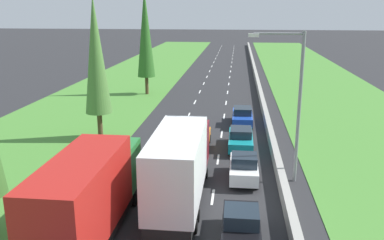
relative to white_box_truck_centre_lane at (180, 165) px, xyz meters
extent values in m
plane|color=#28282B|center=(-0.04, 39.85, -2.18)|extent=(300.00, 300.00, 0.00)
cube|color=#478433|center=(-12.69, 39.85, -2.16)|extent=(14.00, 140.00, 0.04)
cube|color=#478433|center=(14.31, 39.85, -2.16)|extent=(14.00, 140.00, 0.04)
cube|color=#9E9B93|center=(5.66, 39.85, -1.76)|extent=(0.44, 120.00, 0.85)
cube|color=white|center=(-1.79, 0.85, -2.18)|extent=(0.14, 2.00, 0.01)
cube|color=white|center=(-1.79, 6.85, -2.18)|extent=(0.14, 2.00, 0.01)
cube|color=white|center=(-1.79, 12.85, -2.18)|extent=(0.14, 2.00, 0.01)
cube|color=white|center=(-1.79, 18.85, -2.18)|extent=(0.14, 2.00, 0.01)
cube|color=white|center=(-1.79, 24.85, -2.18)|extent=(0.14, 2.00, 0.01)
cube|color=white|center=(-1.79, 30.85, -2.18)|extent=(0.14, 2.00, 0.01)
cube|color=white|center=(-1.79, 36.85, -2.18)|extent=(0.14, 2.00, 0.01)
cube|color=white|center=(-1.79, 42.85, -2.18)|extent=(0.14, 2.00, 0.01)
cube|color=white|center=(-1.79, 48.85, -2.18)|extent=(0.14, 2.00, 0.01)
cube|color=white|center=(-1.79, 54.85, -2.18)|extent=(0.14, 2.00, 0.01)
cube|color=white|center=(-1.79, 60.85, -2.18)|extent=(0.14, 2.00, 0.01)
cube|color=white|center=(-1.79, 66.85, -2.18)|extent=(0.14, 2.00, 0.01)
cube|color=white|center=(-1.79, 72.85, -2.18)|extent=(0.14, 2.00, 0.01)
cube|color=white|center=(-1.79, 78.85, -2.18)|extent=(0.14, 2.00, 0.01)
cube|color=white|center=(-1.79, 84.85, -2.18)|extent=(0.14, 2.00, 0.01)
cube|color=white|center=(-1.79, 90.85, -2.18)|extent=(0.14, 2.00, 0.01)
cube|color=white|center=(-1.79, 96.85, -2.18)|extent=(0.14, 2.00, 0.01)
cube|color=white|center=(1.71, 0.85, -2.18)|extent=(0.14, 2.00, 0.01)
cube|color=white|center=(1.71, 6.85, -2.18)|extent=(0.14, 2.00, 0.01)
cube|color=white|center=(1.71, 12.85, -2.18)|extent=(0.14, 2.00, 0.01)
cube|color=white|center=(1.71, 18.85, -2.18)|extent=(0.14, 2.00, 0.01)
cube|color=white|center=(1.71, 24.85, -2.18)|extent=(0.14, 2.00, 0.01)
cube|color=white|center=(1.71, 30.85, -2.18)|extent=(0.14, 2.00, 0.01)
cube|color=white|center=(1.71, 36.85, -2.18)|extent=(0.14, 2.00, 0.01)
cube|color=white|center=(1.71, 42.85, -2.18)|extent=(0.14, 2.00, 0.01)
cube|color=white|center=(1.71, 48.85, -2.18)|extent=(0.14, 2.00, 0.01)
cube|color=white|center=(1.71, 54.85, -2.18)|extent=(0.14, 2.00, 0.01)
cube|color=white|center=(1.71, 60.85, -2.18)|extent=(0.14, 2.00, 0.01)
cube|color=white|center=(1.71, 66.85, -2.18)|extent=(0.14, 2.00, 0.01)
cube|color=white|center=(1.71, 72.85, -2.18)|extent=(0.14, 2.00, 0.01)
cube|color=white|center=(1.71, 78.85, -2.18)|extent=(0.14, 2.00, 0.01)
cube|color=white|center=(1.71, 84.85, -2.18)|extent=(0.14, 2.00, 0.01)
cube|color=white|center=(1.71, 90.85, -2.18)|extent=(0.14, 2.00, 0.01)
cube|color=white|center=(1.71, 96.85, -2.18)|extent=(0.14, 2.00, 0.01)
cube|color=black|center=(0.00, 0.20, -1.58)|extent=(2.20, 9.40, 0.56)
cube|color=maroon|center=(0.00, 3.80, -0.05)|extent=(2.40, 2.20, 2.50)
cube|color=silver|center=(0.00, -0.90, 0.35)|extent=(2.44, 7.20, 3.30)
cylinder|color=black|center=(-1.12, 3.50, -1.86)|extent=(0.22, 0.64, 0.64)
cylinder|color=black|center=(1.12, 3.50, -1.86)|extent=(0.22, 0.64, 0.64)
cylinder|color=black|center=(-1.12, -1.98, -1.86)|extent=(0.22, 0.64, 0.64)
cylinder|color=black|center=(1.12, -1.98, -1.86)|extent=(0.22, 0.64, 0.64)
cylinder|color=black|center=(-1.12, -3.06, -1.86)|extent=(0.22, 0.64, 0.64)
cylinder|color=black|center=(1.12, -3.06, -1.86)|extent=(0.22, 0.64, 0.64)
cube|color=black|center=(3.25, -3.55, -1.48)|extent=(1.68, 3.90, 0.76)
cube|color=#19232D|center=(3.25, -3.85, -0.78)|extent=(1.52, 1.60, 0.64)
cylinder|color=black|center=(2.49, -2.34, -1.86)|extent=(0.22, 0.64, 0.64)
cylinder|color=black|center=(4.01, -2.34, -1.86)|extent=(0.22, 0.64, 0.64)
cube|color=black|center=(-3.50, -3.91, -1.58)|extent=(2.20, 9.40, 0.56)
cube|color=#237A33|center=(-3.50, -0.31, -0.05)|extent=(2.40, 2.20, 2.50)
cube|color=#B21E19|center=(-3.50, -5.01, 0.35)|extent=(2.44, 7.20, 3.30)
cylinder|color=black|center=(-4.62, -0.61, -1.86)|extent=(0.22, 0.64, 0.64)
cylinder|color=black|center=(-2.38, -0.61, -1.86)|extent=(0.22, 0.64, 0.64)
cube|color=white|center=(3.44, 3.47, -1.48)|extent=(1.68, 3.90, 0.76)
cube|color=#19232D|center=(3.44, 3.17, -0.78)|extent=(1.52, 1.60, 0.64)
cylinder|color=black|center=(2.68, 4.68, -1.86)|extent=(0.22, 0.64, 0.64)
cylinder|color=black|center=(4.20, 4.68, -1.86)|extent=(0.22, 0.64, 0.64)
cylinder|color=black|center=(2.68, 2.26, -1.86)|extent=(0.22, 0.64, 0.64)
cylinder|color=black|center=(4.20, 2.26, -1.86)|extent=(0.22, 0.64, 0.64)
cube|color=orange|center=(0.06, 9.31, -1.48)|extent=(1.68, 3.90, 0.76)
cube|color=#19232D|center=(0.06, 9.01, -0.78)|extent=(1.52, 1.60, 0.64)
cylinder|color=black|center=(-0.70, 10.51, -1.86)|extent=(0.22, 0.64, 0.64)
cylinder|color=black|center=(0.82, 10.51, -1.86)|extent=(0.22, 0.64, 0.64)
cylinder|color=black|center=(-0.70, 8.10, -1.86)|extent=(0.22, 0.64, 0.64)
cylinder|color=black|center=(0.82, 8.10, -1.86)|extent=(0.22, 0.64, 0.64)
cube|color=teal|center=(3.27, 9.31, -1.50)|extent=(1.76, 4.50, 0.72)
cube|color=#19232D|center=(3.27, 9.16, -0.84)|extent=(1.56, 1.90, 0.60)
cylinder|color=black|center=(2.47, 10.71, -1.86)|extent=(0.22, 0.64, 0.64)
cylinder|color=black|center=(4.07, 10.71, -1.86)|extent=(0.22, 0.64, 0.64)
cylinder|color=black|center=(2.47, 7.92, -1.86)|extent=(0.22, 0.64, 0.64)
cylinder|color=black|center=(4.07, 7.92, -1.86)|extent=(0.22, 0.64, 0.64)
cube|color=#1E47B7|center=(3.44, 16.08, -1.50)|extent=(1.76, 4.50, 0.72)
cube|color=#19232D|center=(3.44, 15.93, -0.84)|extent=(1.56, 1.90, 0.60)
cylinder|color=black|center=(2.64, 17.48, -1.86)|extent=(0.22, 0.64, 0.64)
cylinder|color=black|center=(4.24, 17.48, -1.86)|extent=(0.22, 0.64, 0.64)
cylinder|color=black|center=(2.64, 14.69, -1.86)|extent=(0.22, 0.64, 0.64)
cylinder|color=black|center=(4.24, 14.69, -1.86)|extent=(0.22, 0.64, 0.64)
cylinder|color=#4C3823|center=(-7.98, 10.57, -1.08)|extent=(0.40, 0.40, 2.20)
cone|color=#4C7F38|center=(-7.98, 10.57, 4.56)|extent=(2.08, 2.08, 9.08)
cylinder|color=#4C3823|center=(-8.11, 28.66, -1.08)|extent=(0.40, 0.40, 2.20)
cone|color=#2D6623|center=(-8.11, 28.66, 5.25)|extent=(2.12, 2.12, 10.46)
cylinder|color=gray|center=(6.54, 3.65, 2.32)|extent=(0.20, 0.20, 9.00)
cylinder|color=gray|center=(5.14, 3.65, 6.67)|extent=(2.80, 0.12, 0.12)
cube|color=silver|center=(3.74, 3.65, 6.57)|extent=(0.60, 0.28, 0.20)
camera|label=1|loc=(2.90, -20.37, 8.03)|focal=38.70mm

